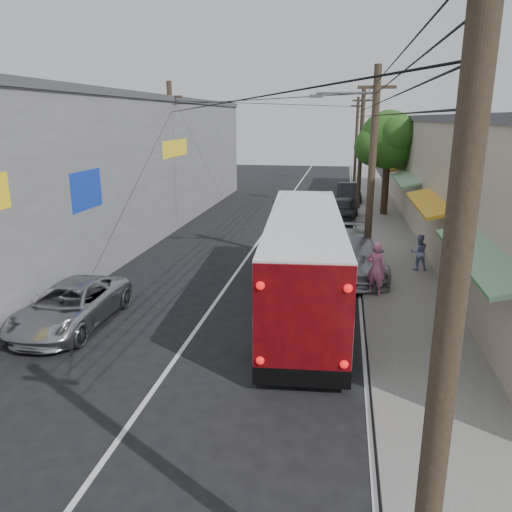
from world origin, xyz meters
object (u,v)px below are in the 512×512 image
(coach_bus, at_px, (304,260))
(parked_suv, at_px, (351,254))
(parked_car_far, at_px, (349,193))
(pedestrian_far, at_px, (419,252))
(parked_car_mid, at_px, (342,209))
(jeepney, at_px, (71,305))
(pedestrian_near, at_px, (376,269))

(coach_bus, relative_size, parked_suv, 1.94)
(parked_car_far, xyz_separation_m, pedestrian_far, (2.70, -17.65, 0.17))
(parked_car_mid, bearing_deg, parked_suv, -80.42)
(parked_car_far, bearing_deg, pedestrian_far, -86.69)
(jeepney, xyz_separation_m, pedestrian_far, (11.10, 7.44, 0.21))
(coach_bus, bearing_deg, parked_car_far, 81.60)
(parked_suv, xyz_separation_m, pedestrian_far, (2.70, 0.68, 0.03))
(jeepney, xyz_separation_m, parked_car_far, (8.40, 25.08, 0.04))
(parked_suv, bearing_deg, pedestrian_far, 6.93)
(pedestrian_near, bearing_deg, jeepney, 47.64)
(jeepney, bearing_deg, pedestrian_far, 33.56)
(coach_bus, relative_size, pedestrian_far, 7.49)
(coach_bus, relative_size, jeepney, 2.35)
(parked_suv, bearing_deg, parked_car_far, 82.72)
(parked_car_far, bearing_deg, jeepney, -113.89)
(parked_suv, bearing_deg, parked_car_mid, 84.96)
(parked_suv, bearing_deg, pedestrian_near, -80.55)
(pedestrian_near, bearing_deg, parked_car_mid, -61.18)
(parked_car_mid, height_order, parked_car_far, parked_car_mid)
(jeepney, bearing_deg, coach_bus, 22.04)
(coach_bus, relative_size, parked_car_far, 2.64)
(parked_suv, distance_m, parked_car_far, 18.33)
(parked_car_mid, bearing_deg, pedestrian_far, -65.75)
(jeepney, bearing_deg, parked_car_mid, 65.52)
(parked_car_far, relative_size, pedestrian_near, 2.21)
(parked_car_far, bearing_deg, parked_suv, -95.38)
(coach_bus, height_order, parked_car_mid, coach_bus)
(jeepney, distance_m, parked_car_far, 26.45)
(jeepney, distance_m, parked_car_mid, 19.43)
(pedestrian_far, bearing_deg, parked_car_far, -91.40)
(pedestrian_near, xyz_separation_m, pedestrian_far, (1.90, 3.34, -0.21))
(parked_suv, distance_m, pedestrian_far, 2.78)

